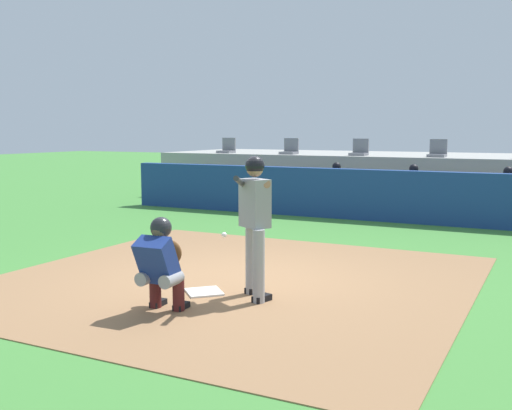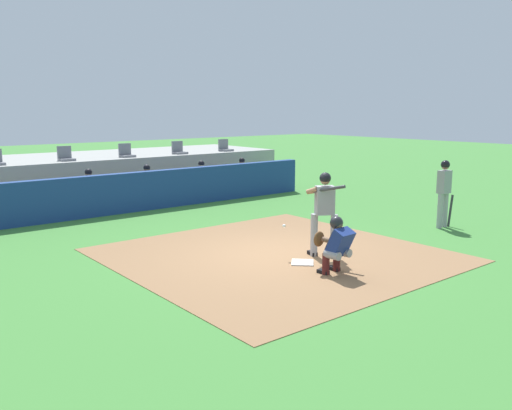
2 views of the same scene
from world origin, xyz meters
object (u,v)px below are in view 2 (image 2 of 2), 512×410
at_px(stadium_seat_2, 66,157).
at_px(stadium_seat_4, 179,150).
at_px(home_plate, 302,262).
at_px(batter_at_plate, 324,209).
at_px(on_deck_batter, 444,189).
at_px(dugout_player_1, 149,184).
at_px(dugout_player_3, 244,175).
at_px(stadium_seat_3, 126,153).
at_px(stadium_seat_5, 225,148).
at_px(catcher_crouched, 335,243).
at_px(dugout_player_0, 91,189).
at_px(dugout_player_2, 204,178).

relative_size(stadium_seat_2, stadium_seat_4, 1.00).
xyz_separation_m(home_plate, batter_at_plate, (0.69, 0.09, 1.01)).
bearing_deg(stadium_seat_2, on_deck_batter, -58.06).
relative_size(dugout_player_1, dugout_player_3, 1.00).
bearing_deg(dugout_player_1, home_plate, -96.14).
distance_m(batter_at_plate, dugout_player_3, 9.06).
xyz_separation_m(stadium_seat_3, stadium_seat_4, (2.17, 0.00, 0.00)).
distance_m(stadium_seat_3, stadium_seat_5, 4.33).
relative_size(home_plate, batter_at_plate, 0.24).
distance_m(catcher_crouched, stadium_seat_5, 12.37).
bearing_deg(home_plate, stadium_seat_4, 72.29).
height_order(catcher_crouched, stadium_seat_2, stadium_seat_2).
distance_m(stadium_seat_4, stadium_seat_5, 2.17).
height_order(batter_at_plate, dugout_player_1, batter_at_plate).
bearing_deg(dugout_player_0, stadium_seat_3, 43.02).
bearing_deg(dugout_player_3, stadium_seat_5, 73.62).
bearing_deg(on_deck_batter, batter_at_plate, -179.98).
bearing_deg(on_deck_batter, dugout_player_3, 92.75).
height_order(batter_at_plate, stadium_seat_5, stadium_seat_5).
bearing_deg(dugout_player_0, stadium_seat_5, 17.35).
relative_size(catcher_crouched, dugout_player_2, 1.40).
distance_m(dugout_player_0, stadium_seat_2, 2.21).
xyz_separation_m(stadium_seat_2, stadium_seat_4, (4.33, 0.00, 0.00)).
relative_size(catcher_crouched, stadium_seat_4, 3.80).
distance_m(stadium_seat_2, stadium_seat_5, 6.50).
relative_size(batter_at_plate, stadium_seat_3, 3.76).
height_order(home_plate, dugout_player_1, dugout_player_1).
bearing_deg(catcher_crouched, dugout_player_2, 71.48).
bearing_deg(home_plate, on_deck_batter, 1.02).
height_order(dugout_player_1, dugout_player_2, same).
bearing_deg(stadium_seat_4, stadium_seat_5, 0.00).
height_order(home_plate, batter_at_plate, batter_at_plate).
height_order(home_plate, stadium_seat_5, stadium_seat_5).
bearing_deg(stadium_seat_2, dugout_player_0, -90.38).
relative_size(on_deck_batter, dugout_player_1, 1.37).
bearing_deg(stadium_seat_2, dugout_player_2, -26.44).
xyz_separation_m(catcher_crouched, dugout_player_0, (-1.08, 9.04, 0.07)).
bearing_deg(stadium_seat_4, home_plate, -107.71).
bearing_deg(stadium_seat_3, dugout_player_1, -95.81).
distance_m(home_plate, stadium_seat_5, 11.63).
bearing_deg(dugout_player_3, catcher_crouched, -118.16).
xyz_separation_m(dugout_player_1, stadium_seat_2, (-1.96, 2.03, 0.86)).
xyz_separation_m(dugout_player_0, stadium_seat_2, (0.01, 2.03, 0.86)).
xyz_separation_m(on_deck_batter, dugout_player_2, (-2.20, 8.05, -0.35)).
bearing_deg(catcher_crouched, stadium_seat_4, 73.55).
bearing_deg(dugout_player_0, dugout_player_2, 0.00).
bearing_deg(dugout_player_1, dugout_player_2, 0.00).
relative_size(dugout_player_2, dugout_player_3, 1.00).
relative_size(batter_at_plate, stadium_seat_4, 3.76).
xyz_separation_m(stadium_seat_3, stadium_seat_5, (4.33, 0.00, 0.00)).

